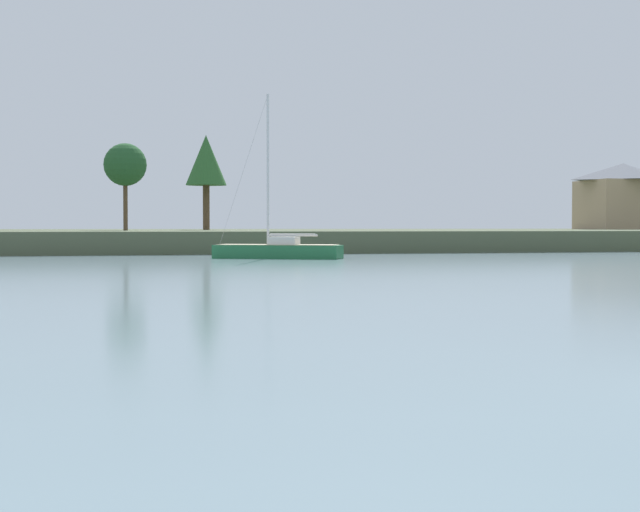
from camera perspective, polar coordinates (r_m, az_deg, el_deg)
The scene contains 5 objects.
far_shore_bank at distance 96.60m, azimuth -7.43°, elevation 1.07°, with size 240.90×52.84×1.71m, color #4C563D.
sailboat_green at distance 61.83m, azimuth -2.55°, elevation 0.08°, with size 8.51×5.70×11.38m.
shore_tree_inland_c at distance 98.63m, azimuth -6.90°, elevation 5.70°, with size 4.24×4.24×9.81m.
shore_tree_center_right at distance 87.20m, azimuth -11.70°, elevation 5.40°, with size 3.86×3.86×7.88m.
cottage_hillside at distance 118.10m, azimuth 17.85°, elevation 3.52°, with size 9.77×8.70×7.86m.
Camera 1 is at (-9.01, -10.01, 2.17)m, focal length 52.94 mm.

